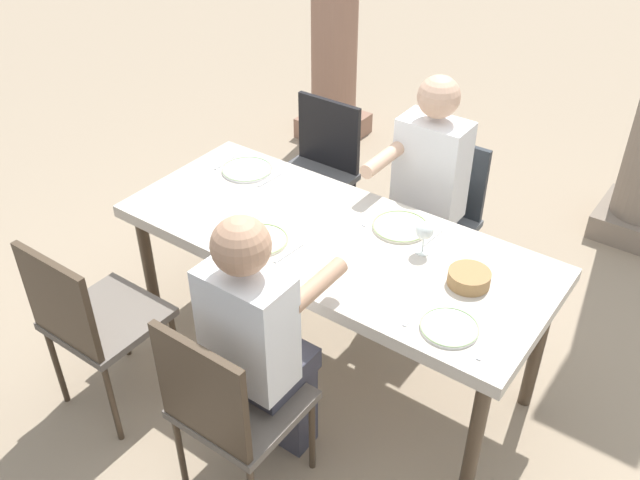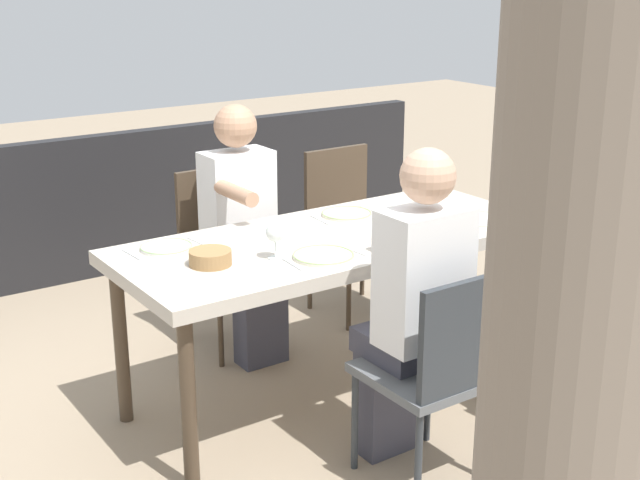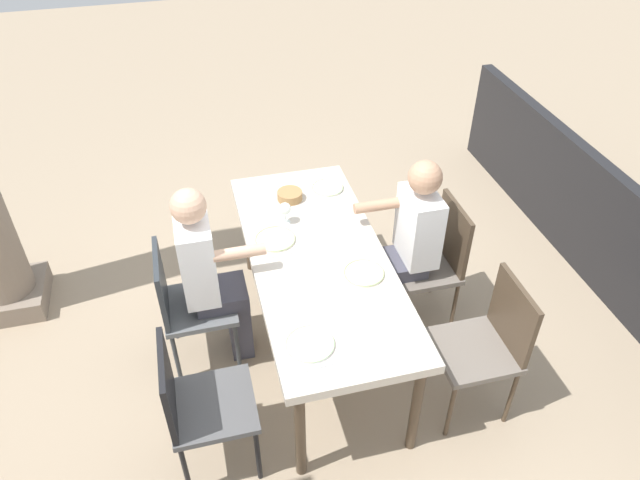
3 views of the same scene
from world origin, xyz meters
The scene contains 23 objects.
ground_plane centered at (0.00, 0.00, 0.00)m, with size 16.00×16.00×0.00m, color gray.
dining_table centered at (0.00, 0.00, 0.71)m, with size 1.94×0.81×0.78m.
chair_west_north centered at (-0.68, 0.82, 0.52)m, with size 0.44×0.44×0.90m.
chair_west_south centered at (-0.68, -0.82, 0.54)m, with size 0.44×0.44×0.92m.
chair_mid_north centered at (0.10, 0.82, 0.51)m, with size 0.44×0.44×0.88m.
chair_mid_south centered at (0.10, -0.83, 0.52)m, with size 0.44×0.44×0.91m.
diner_woman_green centered at (0.10, -0.62, 0.69)m, with size 0.35×0.49×1.27m.
diner_man_white centered at (0.10, 0.65, 0.70)m, with size 0.35×0.49×1.30m.
patio_railing centered at (0.00, -2.18, 0.45)m, with size 4.34×0.10×0.90m, color black.
plate_0 centered at (-0.67, 0.21, 0.79)m, with size 0.25×0.25×0.02m.
fork_0 centered at (-0.82, 0.21, 0.78)m, with size 0.02×0.17×0.01m, color silver.
spoon_0 centered at (-0.52, 0.21, 0.78)m, with size 0.02×0.17×0.01m, color silver.
plate_1 centered at (-0.22, -0.22, 0.79)m, with size 0.24×0.24×0.02m.
fork_1 centered at (-0.37, -0.22, 0.78)m, with size 0.02×0.17×0.01m, color silver.
spoon_1 centered at (-0.07, -0.22, 0.78)m, with size 0.02×0.17×0.01m, color silver.
plate_2 centered at (0.21, 0.22, 0.79)m, with size 0.25×0.25×0.02m.
wine_glass_2 centered at (0.38, 0.12, 0.89)m, with size 0.08×0.08×0.15m.
fork_2 centered at (0.06, 0.22, 0.78)m, with size 0.02×0.17×0.01m, color silver.
spoon_2 centered at (0.36, 0.22, 0.78)m, with size 0.02×0.17×0.01m, color silver.
plate_3 centered at (0.69, -0.24, 0.79)m, with size 0.22×0.22×0.02m.
fork_3 centered at (0.54, -0.24, 0.78)m, with size 0.02×0.17×0.01m, color silver.
spoon_3 centered at (0.84, -0.24, 0.78)m, with size 0.02×0.17×0.01m, color silver.
bread_basket centered at (0.63, 0.04, 0.81)m, with size 0.17×0.17×0.06m, color #9E7547.
Camera 3 is at (-2.66, 0.67, 3.10)m, focal length 33.42 mm.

